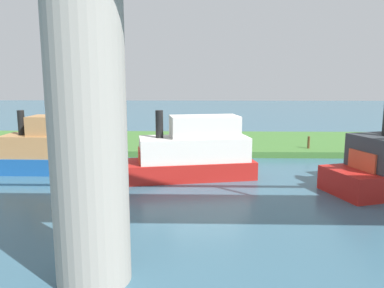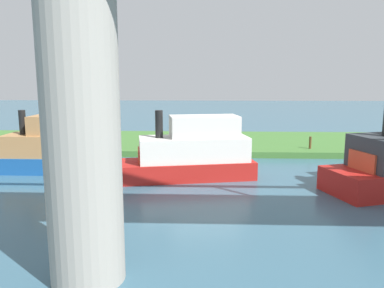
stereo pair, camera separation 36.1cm
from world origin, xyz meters
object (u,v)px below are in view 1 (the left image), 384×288
at_px(bridge_pylon, 87,112).
at_px(mooring_post, 309,142).
at_px(person_on_bank, 220,142).
at_px(riverboat_paddlewheel, 51,149).
at_px(houseboat_blue, 191,153).
at_px(motorboat_white, 36,155).

relative_size(bridge_pylon, mooring_post, 10.50).
bearing_deg(person_on_bank, riverboat_paddlewheel, 25.75).
bearing_deg(houseboat_blue, motorboat_white, -19.61).
height_order(houseboat_blue, motorboat_white, houseboat_blue).
bearing_deg(bridge_pylon, houseboat_blue, -102.23).
xyz_separation_m(houseboat_blue, riverboat_paddlewheel, (9.63, -1.43, -0.06)).
bearing_deg(motorboat_white, mooring_post, -170.23).
bearing_deg(person_on_bank, houseboat_blue, 73.26).
xyz_separation_m(bridge_pylon, riverboat_paddlewheel, (6.89, -14.11, -3.80)).
relative_size(mooring_post, riverboat_paddlewheel, 0.12).
xyz_separation_m(houseboat_blue, motorboat_white, (12.00, -4.28, -1.04)).
distance_m(mooring_post, riverboat_paddlewheel, 20.42).
height_order(bridge_pylon, motorboat_white, bridge_pylon).
relative_size(houseboat_blue, riverboat_paddlewheel, 1.08).
xyz_separation_m(mooring_post, houseboat_blue, (9.69, 8.01, 0.62)).
relative_size(bridge_pylon, houseboat_blue, 1.19).
relative_size(person_on_bank, riverboat_paddlewheel, 0.17).
bearing_deg(mooring_post, person_on_bank, 6.80).
bearing_deg(person_on_bank, motorboat_white, 11.33).
relative_size(bridge_pylon, riverboat_paddlewheel, 1.30).
relative_size(bridge_pylon, person_on_bank, 7.72).
height_order(person_on_bank, riverboat_paddlewheel, riverboat_paddlewheel).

